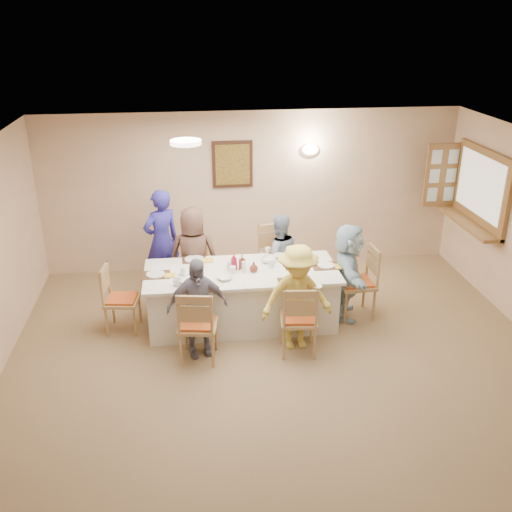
{
  "coord_description": "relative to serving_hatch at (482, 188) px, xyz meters",
  "views": [
    {
      "loc": [
        -1.02,
        -5.06,
        3.85
      ],
      "look_at": [
        -0.2,
        1.4,
        1.05
      ],
      "focal_mm": 40.0,
      "sensor_mm": 36.0,
      "label": 1
    }
  ],
  "objects": [
    {
      "name": "ground",
      "position": [
        -3.21,
        -2.4,
        -1.5
      ],
      "size": [
        7.0,
        7.0,
        0.0
      ],
      "primitive_type": "plane",
      "color": "olive"
    },
    {
      "name": "room_walls",
      "position": [
        -3.21,
        -2.4,
        0.01
      ],
      "size": [
        7.0,
        7.0,
        7.0
      ],
      "color": "beige",
      "rests_on": "ground"
    },
    {
      "name": "wall_picture",
      "position": [
        -3.51,
        1.06,
        0.2
      ],
      "size": [
        0.62,
        0.05,
        0.72
      ],
      "color": "#321C11",
      "rests_on": "room_walls"
    },
    {
      "name": "wall_sconce",
      "position": [
        -2.31,
        1.04,
        0.4
      ],
      "size": [
        0.26,
        0.09,
        0.18
      ],
      "primitive_type": "ellipsoid",
      "color": "white",
      "rests_on": "room_walls"
    },
    {
      "name": "ceiling_light",
      "position": [
        -4.21,
        -0.9,
        0.97
      ],
      "size": [
        0.36,
        0.36,
        0.05
      ],
      "primitive_type": "cylinder",
      "color": "white",
      "rests_on": "room_walls"
    },
    {
      "name": "serving_hatch",
      "position": [
        0.0,
        0.0,
        0.0
      ],
      "size": [
        0.06,
        1.5,
        1.15
      ],
      "primitive_type": "cube",
      "color": "olive",
      "rests_on": "room_walls"
    },
    {
      "name": "hatch_sill",
      "position": [
        -0.12,
        0.0,
        -0.53
      ],
      "size": [
        0.3,
        1.5,
        0.05
      ],
      "primitive_type": "cube",
      "color": "olive",
      "rests_on": "room_walls"
    },
    {
      "name": "shutter_door",
      "position": [
        -0.26,
        0.76,
        0.0
      ],
      "size": [
        0.55,
        0.04,
        1.0
      ],
      "primitive_type": "cube",
      "color": "olive",
      "rests_on": "room_walls"
    },
    {
      "name": "dining_table",
      "position": [
        -3.57,
        -0.78,
        -1.12
      ],
      "size": [
        2.5,
        1.06,
        0.76
      ],
      "primitive_type": "cube",
      "color": "silver",
      "rests_on": "ground"
    },
    {
      "name": "chair_back_left",
      "position": [
        -4.17,
        0.02,
        -1.05
      ],
      "size": [
        0.47,
        0.47,
        0.9
      ],
      "primitive_type": null,
      "rotation": [
        0.0,
        0.0,
        -0.1
      ],
      "color": "tan",
      "rests_on": "ground"
    },
    {
      "name": "chair_back_right",
      "position": [
        -2.97,
        0.02,
        -0.99
      ],
      "size": [
        0.58,
        0.58,
        1.02
      ],
      "primitive_type": null,
      "rotation": [
        0.0,
        0.0,
        0.2
      ],
      "color": "tan",
      "rests_on": "ground"
    },
    {
      "name": "chair_front_left",
      "position": [
        -4.17,
        -1.58,
        -1.02
      ],
      "size": [
        0.53,
        0.53,
        0.95
      ],
      "primitive_type": null,
      "rotation": [
        0.0,
        0.0,
        2.97
      ],
      "color": "tan",
      "rests_on": "ground"
    },
    {
      "name": "chair_front_right",
      "position": [
        -2.97,
        -1.58,
        -1.03
      ],
      "size": [
        0.5,
        0.5,
        0.94
      ],
      "primitive_type": null,
      "rotation": [
        0.0,
        0.0,
        3.03
      ],
      "color": "tan",
      "rests_on": "ground"
    },
    {
      "name": "chair_left_end",
      "position": [
        -5.12,
        -0.78,
        -1.05
      ],
      "size": [
        0.48,
        0.48,
        0.9
      ],
      "primitive_type": null,
      "rotation": [
        0.0,
        0.0,
        1.45
      ],
      "color": "tan",
      "rests_on": "ground"
    },
    {
      "name": "chair_right_end",
      "position": [
        -2.02,
        -0.78,
        -1.0
      ],
      "size": [
        0.5,
        0.5,
        1.0
      ],
      "primitive_type": null,
      "rotation": [
        0.0,
        0.0,
        -1.53
      ],
      "color": "tan",
      "rests_on": "ground"
    },
    {
      "name": "diner_back_left",
      "position": [
        -4.17,
        -0.1,
        -0.79
      ],
      "size": [
        0.81,
        0.63,
        1.41
      ],
      "primitive_type": "imported",
      "rotation": [
        0.0,
        0.0,
        3.01
      ],
      "color": "brown",
      "rests_on": "ground"
    },
    {
      "name": "diner_back_right",
      "position": [
        -2.97,
        -0.1,
        -0.87
      ],
      "size": [
        0.71,
        0.6,
        1.26
      ],
      "primitive_type": "imported",
      "rotation": [
        0.0,
        0.0,
        3.25
      ],
      "color": "#788AA1",
      "rests_on": "ground"
    },
    {
      "name": "diner_front_left",
      "position": [
        -4.17,
        -1.46,
        -0.87
      ],
      "size": [
        0.85,
        0.58,
        1.25
      ],
      "primitive_type": "imported",
      "rotation": [
        0.0,
        0.0,
        0.19
      ],
      "color": "slate",
      "rests_on": "ground"
    },
    {
      "name": "diner_front_right",
      "position": [
        -2.97,
        -1.46,
        -0.82
      ],
      "size": [
        0.95,
        0.63,
        1.35
      ],
      "primitive_type": "imported",
      "rotation": [
        0.0,
        0.0,
        0.08
      ],
      "color": "#E9D152",
      "rests_on": "ground"
    },
    {
      "name": "diner_right_end",
      "position": [
        -2.15,
        -0.78,
        -0.83
      ],
      "size": [
        1.39,
        0.87,
        1.33
      ],
      "primitive_type": "imported",
      "rotation": [
        0.0,
        0.0,
        1.37
      ],
      "color": "silver",
      "rests_on": "ground"
    },
    {
      "name": "caregiver",
      "position": [
        -4.62,
        0.37,
        -0.73
      ],
      "size": [
        0.89,
        0.87,
        1.55
      ],
      "primitive_type": "imported",
      "rotation": [
        0.0,
        0.0,
        3.68
      ],
      "color": "#312DA5",
      "rests_on": "ground"
    },
    {
      "name": "placemat_fl",
      "position": [
        -4.17,
        -1.2,
        -0.74
      ],
      "size": [
        0.38,
        0.28,
        0.01
      ],
      "primitive_type": "cube",
      "color": "#472B19",
      "rests_on": "dining_table"
    },
    {
      "name": "plate_fl",
      "position": [
        -4.17,
        -1.2,
        -0.73
      ],
      "size": [
        0.26,
        0.26,
        0.02
      ],
      "primitive_type": "cylinder",
      "color": "white",
      "rests_on": "dining_table"
    },
    {
      "name": "napkin_fl",
      "position": [
        -3.99,
        -1.25,
        -0.73
      ],
      "size": [
        0.14,
        0.14,
        0.01
      ],
      "primitive_type": "cube",
      "color": "gold",
      "rests_on": "dining_table"
    },
    {
      "name": "placemat_fr",
      "position": [
        -2.97,
        -1.2,
        -0.74
      ],
      "size": [
        0.37,
        0.27,
        0.01
      ],
      "primitive_type": "cube",
      "color": "#472B19",
      "rests_on": "dining_table"
    },
    {
      "name": "plate_fr",
      "position": [
        -2.97,
        -1.2,
        -0.73
      ],
      "size": [
        0.23,
        0.23,
        0.01
      ],
      "primitive_type": "cylinder",
      "color": "white",
      "rests_on": "dining_table"
    },
    {
      "name": "napkin_fr",
      "position": [
        -2.79,
        -1.25,
        -0.73
      ],
      "size": [
        0.13,
        0.13,
        0.01
      ],
      "primitive_type": "cube",
      "color": "gold",
      "rests_on": "dining_table"
    },
    {
      "name": "placemat_bl",
      "position": [
        -4.17,
        -0.36,
        -0.74
      ],
      "size": [
        0.32,
        0.24,
        0.01
      ],
      "primitive_type": "cube",
      "color": "#472B19",
      "rests_on": "dining_table"
    },
    {
      "name": "plate_bl",
      "position": [
        -4.17,
        -0.36,
        -0.73
      ],
      "size": [
        0.26,
        0.26,
        0.02
      ],
      "primitive_type": "cylinder",
      "color": "white",
      "rests_on": "dining_table"
    },
    {
      "name": "napkin_bl",
      "position": [
        -3.99,
        -0.41,
        -0.73
      ],
      "size": [
        0.15,
        0.15,
        0.01
      ],
      "primitive_type": "cube",
      "color": "gold",
      "rests_on": "dining_table"
    },
    {
      "name": "placemat_br",
      "position": [
        -2.97,
        -0.36,
        -0.74
      ],
      "size": [
        0.34,
        0.25,
        0.01
      ],
      "primitive_type": "cube",
      "color": "#472B19",
      "rests_on": "dining_table"
    },
    {
      "name": "plate_br",
      "position": [
        -2.97,
        -0.36,
        -0.73
      ],
      "size": [
        0.22,
        0.22,
        0.01
      ],
      "primitive_type": "cylinder",
      "color": "white",
      "rests_on": "dining_table"
    },
    {
      "name": "napkin_br",
      "position": [
        -2.79,
        -0.41,
        -0.73
      ],
      "size": [
        0.14,
        0.14,
        0.01
      ],
      "primitive_type": "cube",
      "color": "gold",
      "rests_on": "dining_table"
    },
    {
      "name": "placemat_le",
      "position": [
        -4.67,
        -0.78,
        -0.74
      ],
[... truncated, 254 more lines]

